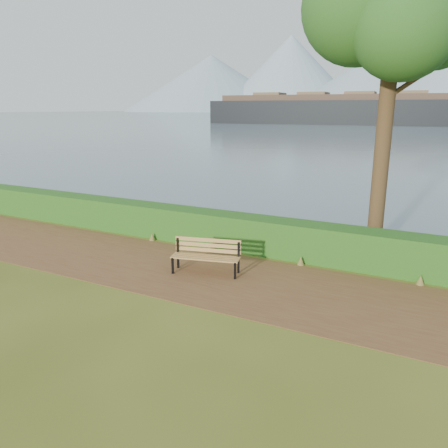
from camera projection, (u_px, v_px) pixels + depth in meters
The scene contains 7 objects.
ground at pixel (210, 281), 10.46m from camera, with size 140.00×140.00×0.00m, color #475117.
path at pixel (216, 277), 10.72m from camera, with size 40.00×3.40×0.01m, color brown.
hedge at pixel (254, 234), 12.57m from camera, with size 32.00×0.85×1.00m, color #143F12.
water at pixel (446, 115), 233.66m from camera, with size 700.00×510.00×0.00m, color #43586C.
mountains at pixel (442, 78), 355.96m from camera, with size 585.00×190.00×70.00m.
bench at pixel (206, 254), 10.89m from camera, with size 1.77×0.90×0.85m.
cargo_ship at pixel (384, 109), 103.63m from camera, with size 80.21×18.42×24.13m.
Camera 1 is at (4.77, -8.51, 4.02)m, focal length 35.00 mm.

